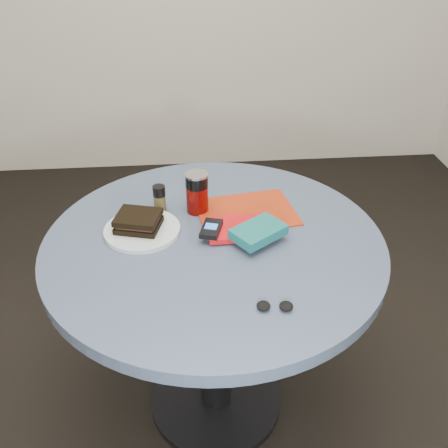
{
  "coord_description": "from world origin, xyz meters",
  "views": [
    {
      "loc": [
        -0.07,
        -1.19,
        1.59
      ],
      "look_at": [
        0.03,
        0.0,
        0.8
      ],
      "focal_mm": 40.0,
      "sensor_mm": 36.0,
      "label": 1
    }
  ],
  "objects": [
    {
      "name": "novel",
      "position": [
        0.13,
        -0.03,
        0.79
      ],
      "size": [
        0.18,
        0.17,
        0.03
      ],
      "primitive_type": "cube",
      "rotation": [
        0.0,
        0.0,
        0.61
      ],
      "color": "#13575A",
      "rests_on": "red_book"
    },
    {
      "name": "headphones",
      "position": [
        0.13,
        -0.31,
        0.76
      ],
      "size": [
        0.09,
        0.04,
        0.02
      ],
      "color": "black",
      "rests_on": "table"
    },
    {
      "name": "mp3_player",
      "position": [
        -0.01,
        0.01,
        0.78
      ],
      "size": [
        0.08,
        0.1,
        0.02
      ],
      "color": "black",
      "rests_on": "red_book"
    },
    {
      "name": "pepper_grinder",
      "position": [
        -0.16,
        0.17,
        0.8
      ],
      "size": [
        0.05,
        0.05,
        0.09
      ],
      "color": "#423A1C",
      "rests_on": "table"
    },
    {
      "name": "plate",
      "position": [
        -0.21,
        0.05,
        0.76
      ],
      "size": [
        0.28,
        0.28,
        0.01
      ],
      "primitive_type": "cylinder",
      "rotation": [
        0.0,
        0.0,
        -0.29
      ],
      "color": "silver",
      "rests_on": "table"
    },
    {
      "name": "ground",
      "position": [
        0.0,
        0.0,
        0.0
      ],
      "size": [
        4.0,
        4.0,
        0.0
      ],
      "primitive_type": "plane",
      "color": "black",
      "rests_on": "ground"
    },
    {
      "name": "red_book",
      "position": [
        0.08,
        0.03,
        0.76
      ],
      "size": [
        0.2,
        0.14,
        0.02
      ],
      "primitive_type": "cube",
      "rotation": [
        0.0,
        0.0,
        0.03
      ],
      "color": "#BA0E12",
      "rests_on": "magazine"
    },
    {
      "name": "table",
      "position": [
        0.0,
        0.0,
        0.59
      ],
      "size": [
        1.0,
        1.0,
        0.75
      ],
      "color": "black",
      "rests_on": "ground"
    },
    {
      "name": "sandwich",
      "position": [
        -0.22,
        0.06,
        0.79
      ],
      "size": [
        0.15,
        0.13,
        0.04
      ],
      "color": "black",
      "rests_on": "plate"
    },
    {
      "name": "magazine",
      "position": [
        0.11,
        0.13,
        0.75
      ],
      "size": [
        0.33,
        0.27,
        0.01
      ],
      "primitive_type": "cube",
      "rotation": [
        0.0,
        0.0,
        0.16
      ],
      "color": "maroon",
      "rests_on": "table"
    },
    {
      "name": "soda_can",
      "position": [
        -0.04,
        0.16,
        0.82
      ],
      "size": [
        0.08,
        0.08,
        0.13
      ],
      "color": "#570704",
      "rests_on": "table"
    }
  ]
}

